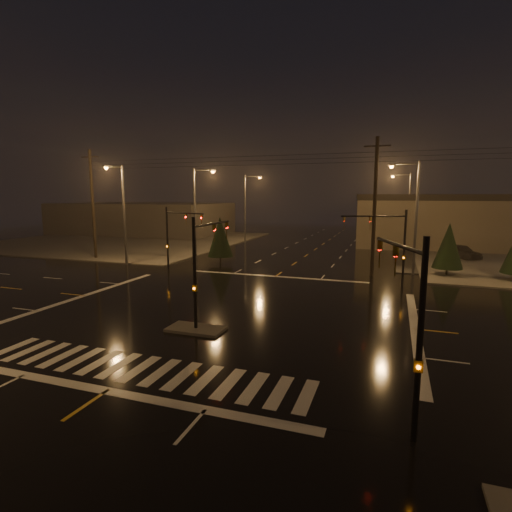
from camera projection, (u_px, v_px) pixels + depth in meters
The scene contains 21 objects.
ground at pixel (226, 310), 24.87m from camera, with size 140.00×140.00×0.00m, color black.
sidewalk_nw at pixel (126, 240), 62.58m from camera, with size 36.00×36.00×0.12m, color #494742.
median_island at pixel (196, 329), 21.13m from camera, with size 3.00×1.60×0.15m, color #494742.
crosswalk at pixel (139, 369), 16.47m from camera, with size 15.00×2.60×0.01m, color beige.
stop_bar_near at pixel (107, 391), 14.60m from camera, with size 16.00×0.50×0.01m, color beige.
stop_bar_far at pixel (275, 276), 35.15m from camera, with size 16.00×0.50×0.01m, color beige.
commercial_block at pixel (143, 218), 74.99m from camera, with size 30.00×18.00×5.60m, color #45403D.
signal_mast_median at pixel (202, 258), 21.44m from camera, with size 0.25×4.59×6.00m.
signal_mast_ne at pixel (391, 238), 30.70m from camera, with size 4.84×1.86×6.00m.
signal_mast_nw at pixel (174, 231), 36.84m from camera, with size 4.84×1.86×6.00m.
signal_mast_se at pixel (410, 310), 11.90m from camera, with size 1.55×3.87×6.00m.
streetlight_1 at pixel (197, 207), 44.42m from camera, with size 2.77×0.32×10.00m.
streetlight_2 at pixel (247, 204), 59.37m from camera, with size 2.77×0.32×10.00m.
streetlight_3 at pixel (413, 210), 35.33m from camera, with size 2.77×0.32×10.00m.
streetlight_4 at pixel (407, 205), 54.02m from camera, with size 2.77×0.32×10.00m.
streetlight_5 at pixel (122, 208), 39.61m from camera, with size 0.32×2.77×10.00m.
utility_pole_0 at pixel (93, 204), 44.13m from camera, with size 2.20×0.32×12.00m.
utility_pole_1 at pixel (375, 206), 34.44m from camera, with size 2.20×0.32×12.00m.
conifer_0 at pixel (448, 246), 35.02m from camera, with size 2.57×2.57×4.71m.
conifer_3 at pixel (220, 237), 41.81m from camera, with size 2.66×2.66×4.86m.
car_parked at pixel (461, 252), 44.82m from camera, with size 1.93×4.80×1.63m, color black.
Camera 1 is at (9.64, -22.14, 7.10)m, focal length 28.00 mm.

